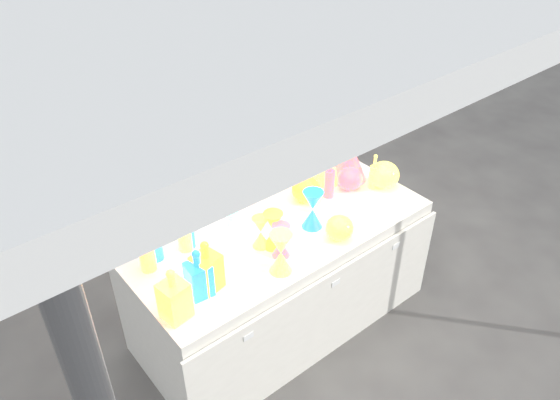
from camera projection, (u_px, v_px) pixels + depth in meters
ground at (280, 317)px, 3.61m from camera, size 80.00×80.00×0.00m
display_table at (281, 276)px, 3.38m from camera, size 1.84×0.83×0.75m
cardboard_box_closed at (153, 158)px, 4.85m from camera, size 0.73×0.64×0.44m
cardboard_box_flat at (175, 141)px, 5.48m from camera, size 0.87×0.69×0.07m
bottle_0 at (145, 245)px, 2.80m from camera, size 0.10×0.10×0.33m
bottle_1 at (152, 232)px, 2.85m from camera, size 0.10×0.10×0.36m
bottle_3 at (231, 183)px, 3.25m from camera, size 0.10×0.10×0.34m
bottle_4 at (183, 224)px, 2.92m from camera, size 0.09×0.09×0.34m
bottle_5 at (233, 220)px, 2.96m from camera, size 0.09×0.09×0.33m
bottle_7 at (187, 226)px, 2.95m from camera, size 0.08×0.08×0.29m
decanter_0 at (174, 294)px, 2.53m from camera, size 0.14×0.14×0.29m
decanter_1 at (206, 265)px, 2.69m from camera, size 0.15×0.15×0.29m
decanter_2 at (198, 273)px, 2.66m from camera, size 0.13×0.13×0.28m
hourglass_0 at (273, 230)px, 2.98m from camera, size 0.12×0.12×0.22m
hourglass_1 at (281, 241)px, 2.92m from camera, size 0.12×0.12×0.20m
hourglass_2 at (281, 253)px, 2.81m from camera, size 0.16×0.16×0.24m
hourglass_3 at (228, 254)px, 2.82m from camera, size 0.11×0.11×0.21m
hourglass_4 at (261, 232)px, 2.99m from camera, size 0.12×0.12×0.19m
hourglass_5 at (313, 209)px, 3.12m from camera, size 0.15×0.15×0.24m
globe_0 at (339, 229)px, 3.06m from camera, size 0.19×0.19×0.13m
globe_1 at (384, 176)px, 3.48m from camera, size 0.23×0.23×0.15m
globe_2 at (306, 190)px, 3.36m from camera, size 0.19×0.19×0.14m
globe_3 at (350, 180)px, 3.47m from camera, size 0.18×0.18×0.13m
lampshade_2 at (349, 159)px, 3.53m from camera, size 0.30×0.30×0.29m
lampshade_3 at (326, 164)px, 3.52m from camera, size 0.25×0.25×0.25m
bottle_8 at (322, 153)px, 3.55m from camera, size 0.08×0.08×0.32m
bottle_9 at (326, 162)px, 3.49m from camera, size 0.08×0.08×0.30m
bottle_10 at (330, 176)px, 3.35m from camera, size 0.09×0.09×0.30m
bottle_11 at (374, 171)px, 3.45m from camera, size 0.07×0.07×0.24m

